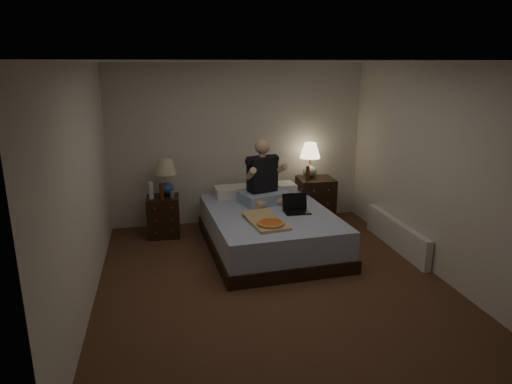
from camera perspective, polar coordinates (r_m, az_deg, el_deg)
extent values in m
cube|color=brown|center=(5.49, 1.99, -11.09)|extent=(4.00, 4.50, 0.00)
cube|color=white|center=(4.90, 2.27, 15.97)|extent=(4.00, 4.50, 0.00)
cube|color=silver|center=(7.21, -2.24, 5.92)|extent=(4.00, 0.00, 2.50)
cube|color=silver|center=(3.04, 12.59, -8.55)|extent=(4.00, 0.00, 2.50)
cube|color=silver|center=(4.97, -20.84, 0.38)|extent=(0.00, 4.50, 2.50)
cube|color=silver|center=(5.86, 21.47, 2.53)|extent=(0.00, 4.50, 2.50)
cube|color=#5065A1|center=(6.33, 1.74, -4.73)|extent=(1.73, 2.23, 0.53)
cube|color=black|center=(6.90, -11.48, -2.99)|extent=(0.48, 0.44, 0.60)
cube|color=black|center=(7.41, 7.42, -1.01)|extent=(0.57, 0.52, 0.72)
cylinder|color=silver|center=(6.71, -12.99, 0.19)|extent=(0.07, 0.07, 0.25)
cylinder|color=#B6B6B1|center=(6.72, -10.44, -0.32)|extent=(0.07, 0.07, 0.10)
cylinder|color=#50210B|center=(6.66, -11.73, 0.07)|extent=(0.06, 0.06, 0.23)
cylinder|color=#502A0B|center=(7.14, 6.48, 2.34)|extent=(0.06, 0.06, 0.23)
cube|color=silver|center=(6.63, 17.14, -5.11)|extent=(0.10, 1.60, 0.40)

